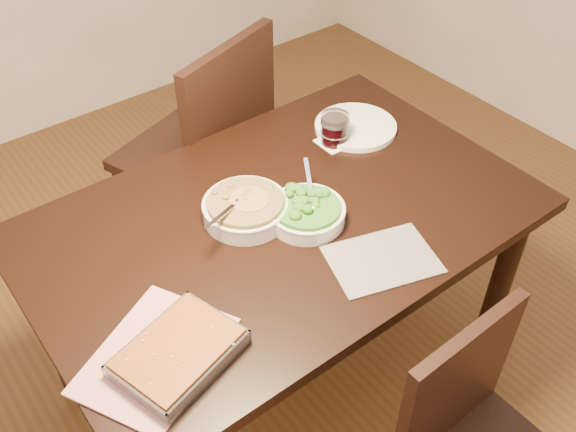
% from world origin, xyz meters
% --- Properties ---
extents(ground, '(4.00, 4.00, 0.00)m').
position_xyz_m(ground, '(0.00, 0.00, 0.00)').
color(ground, '#4E3216').
rests_on(ground, ground).
extents(table, '(1.40, 0.90, 0.75)m').
position_xyz_m(table, '(0.00, 0.00, 0.65)').
color(table, black).
rests_on(table, ground).
extents(magazine_a, '(0.42, 0.38, 0.01)m').
position_xyz_m(magazine_a, '(-0.51, -0.21, 0.75)').
color(magazine_a, '#B43346').
rests_on(magazine_a, table).
extents(magazine_b, '(0.32, 0.27, 0.00)m').
position_xyz_m(magazine_b, '(0.10, -0.30, 0.75)').
color(magazine_b, '#28272F').
rests_on(magazine_b, table).
extents(coaster, '(0.10, 0.10, 0.00)m').
position_xyz_m(coaster, '(0.34, 0.17, 0.75)').
color(coaster, white).
rests_on(coaster, table).
extents(stew_bowl, '(0.25, 0.24, 0.09)m').
position_xyz_m(stew_bowl, '(-0.08, 0.05, 0.78)').
color(stew_bowl, white).
rests_on(stew_bowl, table).
extents(broccoli_bowl, '(0.22, 0.23, 0.08)m').
position_xyz_m(broccoli_bowl, '(0.04, -0.06, 0.78)').
color(broccoli_bowl, white).
rests_on(broccoli_bowl, table).
extents(baking_dish, '(0.31, 0.26, 0.05)m').
position_xyz_m(baking_dish, '(-0.47, -0.25, 0.77)').
color(baking_dish, silver).
rests_on(baking_dish, table).
extents(wine_tumbler, '(0.09, 0.09, 0.10)m').
position_xyz_m(wine_tumbler, '(0.34, 0.17, 0.81)').
color(wine_tumbler, black).
rests_on(wine_tumbler, coaster).
extents(dinner_plate, '(0.27, 0.27, 0.02)m').
position_xyz_m(dinner_plate, '(0.45, 0.19, 0.76)').
color(dinner_plate, white).
rests_on(dinner_plate, table).
extents(chair_far, '(0.59, 0.59, 0.99)m').
position_xyz_m(chair_far, '(0.14, 0.65, 0.55)').
color(chair_far, black).
rests_on(chair_far, ground).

